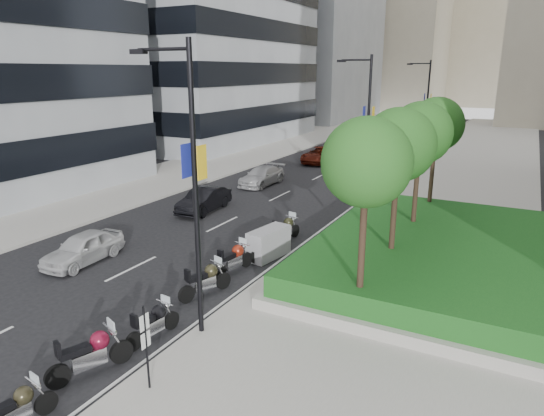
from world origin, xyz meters
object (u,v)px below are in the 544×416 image
Objects in this scene: parking_sign at (146,343)px; car_c at (262,176)px; motorcycle_3 at (206,280)px; motorcycle_4 at (234,259)px; car_d at (320,155)px; car_b at (204,200)px; delivery_van at (363,134)px; motorcycle_1 at (91,353)px; motorcycle_5 at (269,243)px; car_a at (83,248)px; motorcycle_2 at (154,322)px; motorcycle_0 at (16,409)px; lamp_post_1 at (366,124)px; lamp_post_2 at (425,105)px; motorcycle_6 at (285,229)px; lamp_post_0 at (191,179)px.

car_c is (-8.96, 22.25, -0.80)m from parking_sign.
motorcycle_3 is 0.98× the size of motorcycle_4.
motorcycle_3 is at bearing -76.87° from car_d.
car_b is 0.78× the size of delivery_van.
motorcycle_1 is 1.01× the size of motorcycle_4.
motorcycle_5 is (0.27, 4.45, 0.04)m from motorcycle_3.
car_b is 0.83× the size of car_d.
delivery_van reaches higher than car_a.
delivery_van is at bearing 87.42° from car_a.
motorcycle_2 is at bearing -170.26° from motorcycle_5.
delivery_van is (-7.06, 48.74, 0.51)m from motorcycle_0.
lamp_post_1 reaches higher than motorcycle_2.
lamp_post_2 is (0.00, 18.00, 0.00)m from lamp_post_1.
lamp_post_2 is 30.71m from motorcycle_4.
parking_sign is 0.55× the size of car_c.
motorcycle_0 is 7.89m from motorcycle_3.
parking_sign is 1.08× the size of motorcycle_5.
motorcycle_1 is 0.55× the size of car_b.
car_a is (-6.64, 0.17, 0.04)m from motorcycle_3.
delivery_van reaches higher than car_c.
motorcycle_6 is 0.59× the size of car_a.
lamp_post_1 is at bearing 17.34° from motorcycle_1.
lamp_post_0 is at bearing -90.00° from lamp_post_1.
motorcycle_1 is 0.43× the size of delivery_van.
motorcycle_0 is at bearing -92.93° from lamp_post_1.
parking_sign is at bearing -77.18° from delivery_van.
lamp_post_2 is 12.31m from delivery_van.
lamp_post_0 is 5.55m from motorcycle_1.
lamp_post_2 is 33.69m from car_a.
motorcycle_1 is 2.24m from motorcycle_2.
motorcycle_3 is 4.46m from motorcycle_5.
car_b is 17.95m from car_d.
lamp_post_0 is 3.94× the size of motorcycle_3.
motorcycle_1 is (-1.28, -3.11, -4.41)m from lamp_post_0.
motorcycle_2 is 5.57m from motorcycle_4.
lamp_post_0 is 1.64× the size of delivery_van.
car_a is (-7.98, -14.43, -4.40)m from lamp_post_1.
lamp_post_1 is 17.07m from car_a.
motorcycle_3 is (-0.34, 3.29, 0.05)m from motorcycle_2.
motorcycle_5 is at bearing -96.06° from lamp_post_1.
motorcycle_2 is 0.39× the size of delivery_van.
lamp_post_2 reaches higher than motorcycle_3.
car_c is (-8.30, 19.25, -4.41)m from lamp_post_0.
lamp_post_2 is 3.87× the size of motorcycle_4.
car_a is at bearing 117.09° from motorcycle_4.
lamp_post_1 is 2.29× the size of car_a.
motorcycle_1 reaches higher than motorcycle_2.
motorcycle_2 is 31.21m from car_d.
motorcycle_3 is 41.43m from delivery_van.
parking_sign is 10.31m from car_a.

